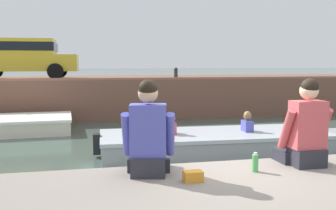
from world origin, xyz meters
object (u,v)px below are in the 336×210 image
Objects in this scene: motorboat_passing at (225,142)px; person_seated_right at (305,132)px; bottle_drink at (255,163)px; car_left_inner_yellow at (25,57)px; mooring_bollard_mid at (176,73)px; person_seated_left at (148,138)px.

motorboat_passing is 6.74× the size of person_seated_right.
motorboat_passing is 4.95m from bottle_drink.
car_left_inner_yellow is 20.50× the size of bottle_drink.
mooring_bollard_mid reaches higher than person_seated_right.
person_seated_right is (1.74, -0.03, 0.00)m from person_seated_left.
car_left_inner_yellow is at bearing 126.37° from motorboat_passing.
motorboat_passing is at bearing -91.46° from mooring_bollard_mid.
person_seated_right is at bearing -0.89° from person_seated_left.
car_left_inner_yellow is 9.40× the size of mooring_bollard_mid.
car_left_inner_yellow reaches higher than person_seated_left.
car_left_inner_yellow is at bearing 108.35° from bottle_drink.
person_seated_right reaches higher than motorboat_passing.
motorboat_passing is 4.72m from person_seated_right.
bottle_drink is (-0.65, -0.13, -0.28)m from person_seated_right.
mooring_bollard_mid is at bearing -18.66° from car_left_inner_yellow.
bottle_drink is at bearing -107.51° from motorboat_passing.
mooring_bollard_mid is 0.46× the size of person_seated_right.
mooring_bollard_mid is at bearing 81.03° from bottle_drink.
motorboat_passing is 1.55× the size of car_left_inner_yellow.
person_seated_left is (-2.57, -4.50, 1.07)m from motorboat_passing.
motorboat_passing is 9.48m from car_left_inner_yellow.
mooring_bollard_mid is (0.14, 5.55, 1.50)m from motorboat_passing.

